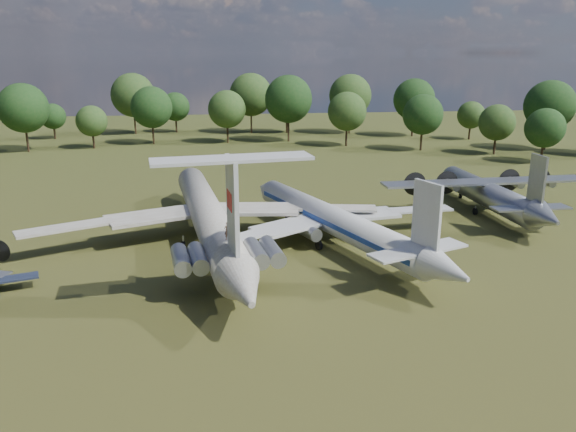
{
  "coord_description": "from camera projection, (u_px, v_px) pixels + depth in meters",
  "views": [
    {
      "loc": [
        1.6,
        -60.2,
        21.69
      ],
      "look_at": [
        8.82,
        -3.29,
        5.0
      ],
      "focal_mm": 35.0,
      "sensor_mm": 36.0,
      "label": 1
    }
  ],
  "objects": [
    {
      "name": "ground",
      "position": [
        207.0,
        253.0,
        63.21
      ],
      "size": [
        300.0,
        300.0,
        0.0
      ],
      "primitive_type": "plane",
      "color": "#284015",
      "rests_on": "ground"
    },
    {
      "name": "il62_airliner",
      "position": [
        208.0,
        222.0,
        65.73
      ],
      "size": [
        48.7,
        59.43,
        5.33
      ],
      "primitive_type": null,
      "rotation": [
        0.0,
        0.0,
        0.14
      ],
      "color": "beige",
      "rests_on": "ground"
    },
    {
      "name": "tu104_jet",
      "position": [
        334.0,
        226.0,
        65.74
      ],
      "size": [
        47.29,
        53.74,
        4.47
      ],
      "primitive_type": null,
      "rotation": [
        0.0,
        0.0,
        0.37
      ],
      "color": "silver",
      "rests_on": "ground"
    },
    {
      "name": "an12_transport",
      "position": [
        487.0,
        197.0,
        78.81
      ],
      "size": [
        30.96,
        34.37,
        4.4
      ],
      "primitive_type": null,
      "rotation": [
        0.0,
        0.0,
        0.03
      ],
      "color": "#95999D",
      "rests_on": "ground"
    },
    {
      "name": "person_on_il62",
      "position": [
        227.0,
        231.0,
        50.92
      ],
      "size": [
        0.73,
        0.62,
        1.7
      ],
      "primitive_type": "imported",
      "rotation": [
        0.0,
        0.0,
        3.55
      ],
      "color": "brown",
      "rests_on": "il62_airliner"
    }
  ]
}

